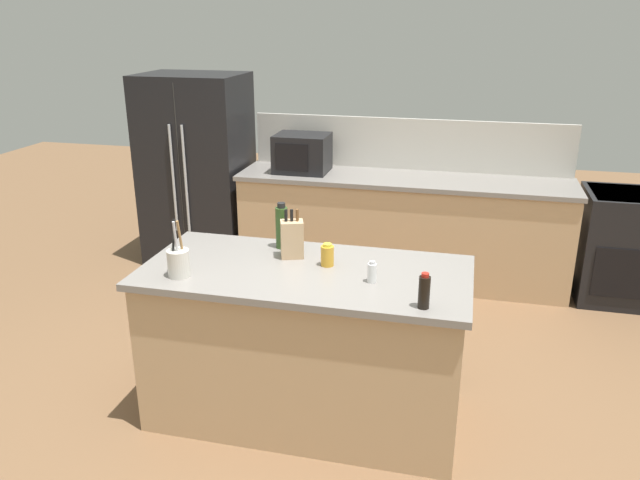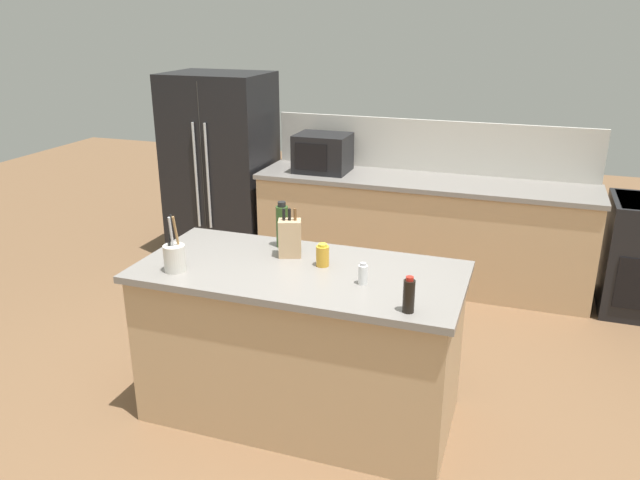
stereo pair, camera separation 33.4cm
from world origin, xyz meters
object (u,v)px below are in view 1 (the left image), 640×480
object	(u,v)px
knife_block	(292,239)
honey_jar	(327,255)
refrigerator	(197,170)
salt_shaker	(372,272)
olive_oil_bottle	(282,227)
microwave	(302,153)
range_oven	(628,246)
soy_sauce_bottle	(424,292)
utensil_crock	(178,262)

from	to	relation	value
knife_block	honey_jar	size ratio (longest dim) A/B	2.21
refrigerator	knife_block	distance (m)	2.60
honey_jar	salt_shaker	distance (m)	0.33
olive_oil_bottle	honey_jar	world-z (taller)	olive_oil_bottle
refrigerator	honey_jar	size ratio (longest dim) A/B	13.47
microwave	knife_block	xyz separation A→B (m)	(0.49, -2.03, -0.05)
microwave	honey_jar	bearing A→B (deg)	-71.14
range_oven	microwave	size ratio (longest dim) A/B	1.95
refrigerator	knife_block	bearing A→B (deg)	-53.48
range_oven	soy_sauce_bottle	size ratio (longest dim) A/B	5.04
range_oven	utensil_crock	distance (m)	3.77
refrigerator	knife_block	world-z (taller)	refrigerator
microwave	utensil_crock	distance (m)	2.45
olive_oil_bottle	salt_shaker	xyz separation A→B (m)	(0.61, -0.39, -0.08)
knife_block	utensil_crock	bearing A→B (deg)	-160.37
utensil_crock	salt_shaker	bearing A→B (deg)	9.26
olive_oil_bottle	salt_shaker	distance (m)	0.73
salt_shaker	range_oven	bearing A→B (deg)	51.97
salt_shaker	microwave	bearing A→B (deg)	113.72
soy_sauce_bottle	honey_jar	world-z (taller)	soy_sauce_bottle
soy_sauce_bottle	olive_oil_bottle	bearing A→B (deg)	145.24
refrigerator	microwave	xyz separation A→B (m)	(1.05, -0.05, 0.22)
refrigerator	soy_sauce_bottle	bearing A→B (deg)	-47.70
honey_jar	soy_sauce_bottle	bearing A→B (deg)	-35.81
utensil_crock	olive_oil_bottle	distance (m)	0.69
soy_sauce_bottle	olive_oil_bottle	world-z (taller)	olive_oil_bottle
salt_shaker	olive_oil_bottle	bearing A→B (deg)	147.89
olive_oil_bottle	salt_shaker	size ratio (longest dim) A/B	2.37
range_oven	microwave	distance (m)	2.86
soy_sauce_bottle	knife_block	bearing A→B (deg)	148.36
range_oven	microwave	bearing A→B (deg)	180.00
salt_shaker	honey_jar	bearing A→B (deg)	148.81
soy_sauce_bottle	honey_jar	bearing A→B (deg)	144.19
refrigerator	microwave	world-z (taller)	refrigerator
range_oven	soy_sauce_bottle	bearing A→B (deg)	-120.60
range_oven	salt_shaker	bearing A→B (deg)	-128.03
knife_block	utensil_crock	xyz separation A→B (m)	(-0.52, -0.42, -0.03)
utensil_crock	refrigerator	bearing A→B (deg)	112.31
knife_block	honey_jar	xyz separation A→B (m)	(0.23, -0.08, -0.05)
refrigerator	olive_oil_bottle	world-z (taller)	refrigerator
microwave	honey_jar	world-z (taller)	microwave
microwave	salt_shaker	xyz separation A→B (m)	(1.00, -2.28, -0.11)
knife_block	salt_shaker	bearing A→B (deg)	-45.66
salt_shaker	soy_sauce_bottle	bearing A→B (deg)	-39.82
refrigerator	knife_block	xyz separation A→B (m)	(1.54, -2.08, 0.17)
knife_block	soy_sauce_bottle	size ratio (longest dim) A/B	1.59
utensil_crock	salt_shaker	world-z (taller)	utensil_crock
microwave	soy_sauce_bottle	distance (m)	2.84
range_oven	olive_oil_bottle	xyz separation A→B (m)	(-2.40, -1.90, 0.61)
range_oven	soy_sauce_bottle	world-z (taller)	soy_sauce_bottle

